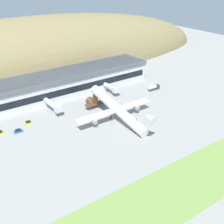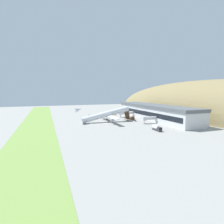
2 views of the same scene
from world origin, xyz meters
TOP-DOWN VIEW (x-y plane):
  - ground_plane at (0.00, 0.00)m, footprint 395.77×395.77m
  - grass_strip_foreground at (0.00, -48.27)m, footprint 356.19×23.09m
  - hill_backdrop at (-8.43, 103.83)m, footprint 318.91×77.87m
  - terminal_building at (-7.05, 47.94)m, footprint 99.16×21.06m
  - jetway_0 at (-26.68, 29.46)m, footprint 3.38×15.36m
  - jetway_1 at (11.02, 31.19)m, footprint 3.38×12.11m
  - cargo_airplane at (-6.47, 3.89)m, footprint 41.73×50.03m
  - service_car_0 at (0.41, 24.85)m, footprint 4.14×1.90m
  - service_car_1 at (-42.05, 25.27)m, footprint 3.71×1.74m
  - service_car_2 at (-48.60, 20.58)m, footprint 3.84×1.79m
  - service_car_3 at (-56.02, 23.87)m, footprint 4.31×1.94m
  - fuel_truck at (35.15, 22.22)m, footprint 7.63×2.37m
  - traffic_cone_0 at (15.47, 9.85)m, footprint 0.52×0.52m
  - traffic_cone_1 at (-24.35, 10.64)m, footprint 0.52×0.52m

SIDE VIEW (x-z plane):
  - ground_plane at x=0.00m, z-range 0.00..0.00m
  - hill_backdrop at x=-8.43m, z-range -35.54..35.54m
  - grass_strip_foreground at x=0.00m, z-range 0.00..0.08m
  - traffic_cone_0 at x=15.47m, z-range -0.01..0.57m
  - traffic_cone_1 at x=-24.35m, z-range -0.01..0.57m
  - service_car_3 at x=-56.02m, z-range -0.13..1.32m
  - service_car_2 at x=-48.60m, z-range -0.13..1.40m
  - service_car_1 at x=-42.05m, z-range -0.14..1.44m
  - service_car_0 at x=0.41m, z-range -0.14..1.45m
  - fuel_truck at x=35.15m, z-range -0.08..3.07m
  - jetway_1 at x=11.02m, z-range 1.27..6.70m
  - jetway_0 at x=-26.68m, z-range 1.28..6.71m
  - cargo_airplane at x=-6.47m, z-range -1.36..13.20m
  - terminal_building at x=-7.05m, z-range 0.85..13.61m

